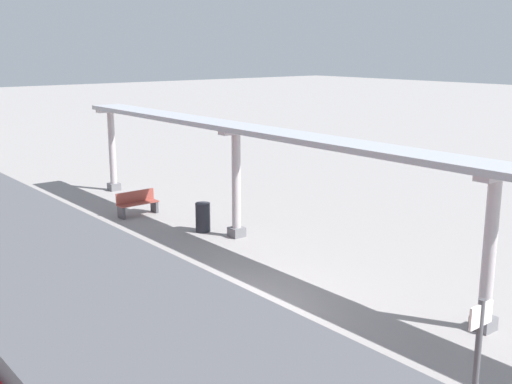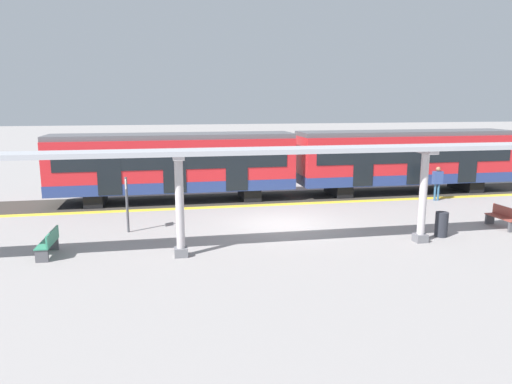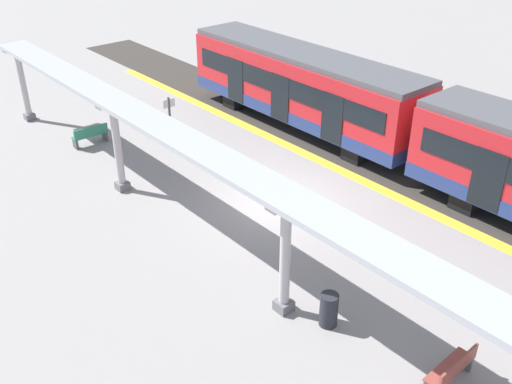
{
  "view_description": "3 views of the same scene",
  "coord_description": "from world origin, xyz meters",
  "px_view_note": "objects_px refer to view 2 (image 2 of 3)",
  "views": [
    {
      "loc": [
        -8.04,
        -11.06,
        5.86
      ],
      "look_at": [
        2.19,
        1.7,
        2.11
      ],
      "focal_mm": 44.38,
      "sensor_mm": 36.0,
      "label": 1
    },
    {
      "loc": [
        18.88,
        -4.82,
        5.1
      ],
      "look_at": [
        0.98,
        -1.33,
        1.6
      ],
      "focal_mm": 33.34,
      "sensor_mm": 36.0,
      "label": 2
    },
    {
      "loc": [
        11.83,
        12.94,
        10.42
      ],
      "look_at": [
        1.52,
        0.85,
        1.4
      ],
      "focal_mm": 40.56,
      "sensor_mm": 36.0,
      "label": 3
    }
  ],
  "objects_px": {
    "train_near_carriage": "(174,166)",
    "trash_bin": "(441,224)",
    "train_far_carriage": "(405,160)",
    "canopy_pillar_third": "(423,196)",
    "passenger_waiting_near_edge": "(438,179)",
    "bench_mid_platform": "(503,217)",
    "platform_info_sign": "(127,199)",
    "canopy_pillar_second": "(180,206)",
    "bench_near_end": "(49,243)"
  },
  "relations": [
    {
      "from": "platform_info_sign",
      "to": "train_near_carriage",
      "type": "bearing_deg",
      "value": 160.82
    },
    {
      "from": "bench_mid_platform",
      "to": "platform_info_sign",
      "type": "distance_m",
      "value": 15.18
    },
    {
      "from": "train_near_carriage",
      "to": "bench_near_end",
      "type": "bearing_deg",
      "value": -28.06
    },
    {
      "from": "canopy_pillar_second",
      "to": "canopy_pillar_third",
      "type": "height_order",
      "value": "same"
    },
    {
      "from": "bench_mid_platform",
      "to": "trash_bin",
      "type": "height_order",
      "value": "trash_bin"
    },
    {
      "from": "canopy_pillar_second",
      "to": "platform_info_sign",
      "type": "relative_size",
      "value": 1.54
    },
    {
      "from": "train_near_carriage",
      "to": "platform_info_sign",
      "type": "height_order",
      "value": "train_near_carriage"
    },
    {
      "from": "canopy_pillar_third",
      "to": "trash_bin",
      "type": "height_order",
      "value": "canopy_pillar_third"
    },
    {
      "from": "train_near_carriage",
      "to": "trash_bin",
      "type": "distance_m",
      "value": 13.11
    },
    {
      "from": "passenger_waiting_near_edge",
      "to": "train_near_carriage",
      "type": "bearing_deg",
      "value": -100.36
    },
    {
      "from": "train_far_carriage",
      "to": "trash_bin",
      "type": "relative_size",
      "value": 12.89
    },
    {
      "from": "canopy_pillar_second",
      "to": "passenger_waiting_near_edge",
      "type": "distance_m",
      "value": 14.97
    },
    {
      "from": "train_far_carriage",
      "to": "platform_info_sign",
      "type": "height_order",
      "value": "train_far_carriage"
    },
    {
      "from": "train_near_carriage",
      "to": "train_far_carriage",
      "type": "relative_size",
      "value": 1.0
    },
    {
      "from": "canopy_pillar_third",
      "to": "bench_near_end",
      "type": "distance_m",
      "value": 13.12
    },
    {
      "from": "train_near_carriage",
      "to": "platform_info_sign",
      "type": "relative_size",
      "value": 5.56
    },
    {
      "from": "train_far_carriage",
      "to": "platform_info_sign",
      "type": "relative_size",
      "value": 5.56
    },
    {
      "from": "bench_mid_platform",
      "to": "trash_bin",
      "type": "bearing_deg",
      "value": -78.04
    },
    {
      "from": "bench_mid_platform",
      "to": "train_near_carriage",
      "type": "bearing_deg",
      "value": -121.22
    },
    {
      "from": "canopy_pillar_second",
      "to": "canopy_pillar_third",
      "type": "xyz_separation_m",
      "value": [
        0.0,
        8.7,
        0.0
      ]
    },
    {
      "from": "trash_bin",
      "to": "passenger_waiting_near_edge",
      "type": "distance_m",
      "value": 7.11
    },
    {
      "from": "train_near_carriage",
      "to": "canopy_pillar_third",
      "type": "height_order",
      "value": "train_near_carriage"
    },
    {
      "from": "train_far_carriage",
      "to": "canopy_pillar_third",
      "type": "xyz_separation_m",
      "value": [
        9.07,
        -4.15,
        -0.1
      ]
    },
    {
      "from": "train_far_carriage",
      "to": "canopy_pillar_third",
      "type": "height_order",
      "value": "train_far_carriage"
    },
    {
      "from": "train_near_carriage",
      "to": "passenger_waiting_near_edge",
      "type": "xyz_separation_m",
      "value": [
        2.45,
        13.38,
        -0.72
      ]
    },
    {
      "from": "bench_near_end",
      "to": "platform_info_sign",
      "type": "bearing_deg",
      "value": 136.45
    },
    {
      "from": "trash_bin",
      "to": "platform_info_sign",
      "type": "distance_m",
      "value": 12.18
    },
    {
      "from": "train_far_carriage",
      "to": "trash_bin",
      "type": "distance_m",
      "value": 9.18
    },
    {
      "from": "platform_info_sign",
      "to": "train_far_carriage",
      "type": "bearing_deg",
      "value": 110.92
    },
    {
      "from": "train_far_carriage",
      "to": "passenger_waiting_near_edge",
      "type": "xyz_separation_m",
      "value": [
        2.45,
        0.56,
        -0.72
      ]
    },
    {
      "from": "canopy_pillar_second",
      "to": "bench_near_end",
      "type": "height_order",
      "value": "canopy_pillar_second"
    },
    {
      "from": "bench_near_end",
      "to": "platform_info_sign",
      "type": "relative_size",
      "value": 0.69
    },
    {
      "from": "train_near_carriage",
      "to": "train_far_carriage",
      "type": "height_order",
      "value": "same"
    },
    {
      "from": "canopy_pillar_third",
      "to": "trash_bin",
      "type": "distance_m",
      "value": 1.77
    },
    {
      "from": "train_far_carriage",
      "to": "trash_bin",
      "type": "height_order",
      "value": "train_far_carriage"
    },
    {
      "from": "train_near_carriage",
      "to": "canopy_pillar_second",
      "type": "xyz_separation_m",
      "value": [
        9.07,
        -0.03,
        -0.1
      ]
    },
    {
      "from": "trash_bin",
      "to": "passenger_waiting_near_edge",
      "type": "relative_size",
      "value": 0.54
    },
    {
      "from": "canopy_pillar_third",
      "to": "passenger_waiting_near_edge",
      "type": "bearing_deg",
      "value": 144.58
    },
    {
      "from": "train_near_carriage",
      "to": "bench_near_end",
      "type": "distance_m",
      "value": 9.35
    },
    {
      "from": "train_far_carriage",
      "to": "platform_info_sign",
      "type": "xyz_separation_m",
      "value": [
        5.65,
        -14.79,
        -0.5
      ]
    },
    {
      "from": "trash_bin",
      "to": "bench_mid_platform",
      "type": "bearing_deg",
      "value": 101.96
    },
    {
      "from": "train_near_carriage",
      "to": "bench_mid_platform",
      "type": "relative_size",
      "value": 8.1
    },
    {
      "from": "bench_near_end",
      "to": "bench_mid_platform",
      "type": "height_order",
      "value": "same"
    },
    {
      "from": "trash_bin",
      "to": "platform_info_sign",
      "type": "bearing_deg",
      "value": -103.9
    },
    {
      "from": "train_near_carriage",
      "to": "canopy_pillar_second",
      "type": "height_order",
      "value": "train_near_carriage"
    },
    {
      "from": "bench_near_end",
      "to": "platform_info_sign",
      "type": "xyz_separation_m",
      "value": [
        -2.51,
        2.38,
        0.89
      ]
    },
    {
      "from": "train_near_carriage",
      "to": "passenger_waiting_near_edge",
      "type": "bearing_deg",
      "value": 79.64
    },
    {
      "from": "canopy_pillar_second",
      "to": "passenger_waiting_near_edge",
      "type": "relative_size",
      "value": 1.92
    },
    {
      "from": "passenger_waiting_near_edge",
      "to": "bench_mid_platform",
      "type": "bearing_deg",
      "value": -3.79
    },
    {
      "from": "train_far_carriage",
      "to": "bench_mid_platform",
      "type": "relative_size",
      "value": 8.1
    }
  ]
}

